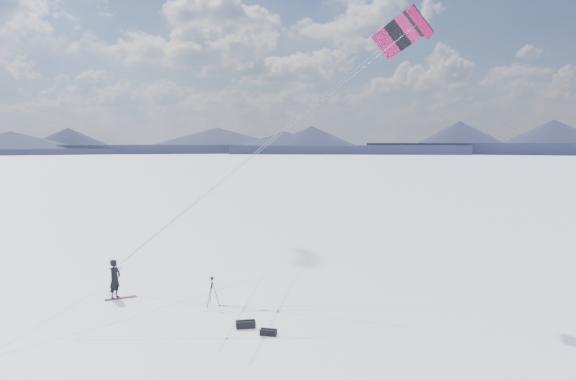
# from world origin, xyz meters

# --- Properties ---
(ground) EXTENTS (1800.00, 1800.00, 0.00)m
(ground) POSITION_xyz_m (0.00, 0.00, 0.00)
(ground) COLOR white
(horizon_hills) EXTENTS (704.00, 704.00, 8.32)m
(horizon_hills) POSITION_xyz_m (-0.00, 0.00, 3.30)
(horizon_hills) COLOR #1A1D32
(horizon_hills) RESTS_ON ground
(snow_tracks) EXTENTS (17.62, 14.39, 0.01)m
(snow_tracks) POSITION_xyz_m (-0.56, -0.72, 0.00)
(snow_tracks) COLOR silver
(snow_tracks) RESTS_ON ground
(snowkiter) EXTENTS (0.57, 0.73, 1.78)m
(snowkiter) POSITION_xyz_m (-2.98, 2.84, 0.00)
(snowkiter) COLOR black
(snowkiter) RESTS_ON ground
(snowboard) EXTENTS (1.31, 0.99, 0.04)m
(snowboard) POSITION_xyz_m (-2.72, 2.81, 0.02)
(snowboard) COLOR maroon
(snowboard) RESTS_ON ground
(tripod) EXTENTS (0.53, 0.60, 1.30)m
(tripod) POSITION_xyz_m (1.72, 2.03, 0.84)
(tripod) COLOR black
(tripod) RESTS_ON ground
(gear_bag_a) EXTENTS (0.80, 0.54, 0.33)m
(gear_bag_a) POSITION_xyz_m (3.65, -0.61, 0.15)
(gear_bag_a) COLOR black
(gear_bag_a) RESTS_ON ground
(gear_bag_b) EXTENTS (0.63, 0.36, 0.28)m
(gear_bag_b) POSITION_xyz_m (4.63, -1.35, 0.12)
(gear_bag_b) COLOR black
(gear_bag_b) RESTS_ON ground
(power_kite) EXTENTS (14.46, 6.05, 11.84)m
(power_kite) POSITION_xyz_m (10.21, 5.40, 12.28)
(power_kite) COLOR #AC104D
(power_kite) RESTS_ON ground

